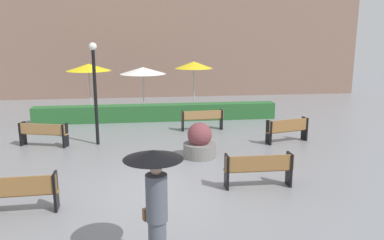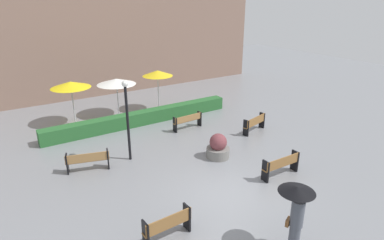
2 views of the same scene
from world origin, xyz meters
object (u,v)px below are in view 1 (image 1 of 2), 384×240
object	(u,v)px
pedestrian_with_umbrella	(155,189)
patio_umbrella_yellow_far	(194,65)
bench_near_right	(259,168)
lamp_post	(95,83)
bench_far_right	(288,129)
bench_far_left	(43,133)
patio_umbrella_white	(143,71)
planter_pot	(200,143)
bench_back_row	(202,118)
patio_umbrella_yellow	(89,67)
bench_near_left	(22,191)

from	to	relation	value
pedestrian_with_umbrella	patio_umbrella_yellow_far	xyz separation A→B (m)	(2.46, 13.35, 1.09)
bench_near_right	lamp_post	distance (m)	6.90
pedestrian_with_umbrella	patio_umbrella_yellow_far	bearing A→B (deg)	79.55
bench_far_right	bench_far_left	world-z (taller)	bench_far_right
patio_umbrella_white	planter_pot	bearing A→B (deg)	-77.60
planter_pot	bench_far_left	bearing A→B (deg)	159.93
lamp_post	patio_umbrella_white	distance (m)	6.25
bench_back_row	patio_umbrella_yellow	size ratio (longest dim) A/B	0.71
bench_near_left	patio_umbrella_yellow	xyz separation A→B (m)	(0.12, 11.46, 1.84)
patio_umbrella_yellow_far	bench_far_right	bearing A→B (deg)	-66.24
bench_far_right	bench_near_right	size ratio (longest dim) A/B	0.95
bench_far_left	patio_umbrella_yellow	bearing A→B (deg)	80.89
bench_back_row	bench_far_left	size ratio (longest dim) A/B	1.01
pedestrian_with_umbrella	patio_umbrella_white	world-z (taller)	patio_umbrella_white
bench_back_row	pedestrian_with_umbrella	xyz separation A→B (m)	(-2.31, -9.51, 0.85)
bench_near_right	bench_far_left	world-z (taller)	bench_near_right
lamp_post	patio_umbrella_yellow	xyz separation A→B (m)	(-0.96, 5.91, 0.07)
bench_far_right	patio_umbrella_yellow	world-z (taller)	patio_umbrella_yellow
planter_pot	lamp_post	size ratio (longest dim) A/B	0.31
patio_umbrella_yellow	patio_umbrella_white	xyz separation A→B (m)	(2.70, 0.08, -0.20)
bench_near_left	patio_umbrella_yellow_far	distance (m)	12.46
bench_far_right	bench_back_row	bearing A→B (deg)	140.87
planter_pot	bench_back_row	bearing A→B (deg)	79.81
patio_umbrella_white	pedestrian_with_umbrella	bearing A→B (deg)	-89.55
bench_back_row	lamp_post	world-z (taller)	lamp_post
pedestrian_with_umbrella	patio_umbrella_white	xyz separation A→B (m)	(-0.11, 13.83, 0.79)
bench_far_left	patio_umbrella_white	distance (m)	7.23
planter_pot	lamp_post	world-z (taller)	lamp_post
bench_far_right	patio_umbrella_yellow_far	xyz separation A→B (m)	(-2.72, 6.17, 1.92)
bench_far_right	bench_near_right	distance (m)	4.76
bench_near_right	patio_umbrella_yellow	size ratio (longest dim) A/B	0.72
bench_near_right	bench_near_left	distance (m)	5.79
bench_far_right	planter_pot	distance (m)	3.78
bench_far_left	patio_umbrella_yellow	distance (m)	6.29
bench_near_left	lamp_post	world-z (taller)	lamp_post
bench_near_right	planter_pot	world-z (taller)	planter_pot
planter_pot	pedestrian_with_umbrella	bearing A→B (deg)	-105.80
bench_back_row	patio_umbrella_white	distance (m)	5.22
bench_far_right	patio_umbrella_yellow_far	world-z (taller)	patio_umbrella_yellow_far
bench_far_right	lamp_post	xyz separation A→B (m)	(-7.03, 0.66, 1.76)
bench_far_left	planter_pot	bearing A→B (deg)	-20.07
planter_pot	patio_umbrella_white	world-z (taller)	patio_umbrella_white
bench_far_right	bench_far_left	distance (m)	8.96
patio_umbrella_yellow_far	planter_pot	bearing A→B (deg)	-96.17
pedestrian_with_umbrella	patio_umbrella_yellow_far	world-z (taller)	patio_umbrella_yellow_far
bench_near_right	bench_far_right	bearing A→B (deg)	60.07
pedestrian_with_umbrella	bench_near_left	bearing A→B (deg)	142.03
pedestrian_with_umbrella	bench_far_left	bearing A→B (deg)	115.72
bench_far_right	patio_umbrella_white	distance (m)	8.66
lamp_post	planter_pot	bearing A→B (deg)	-29.76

